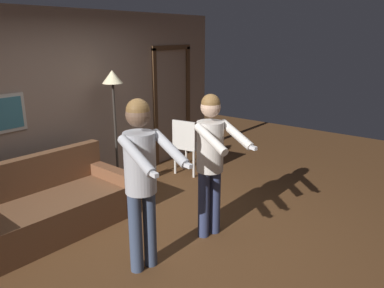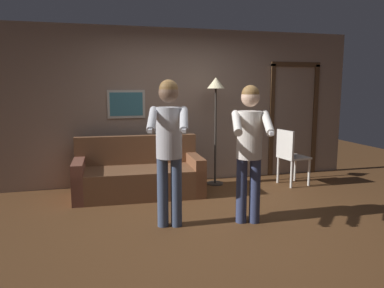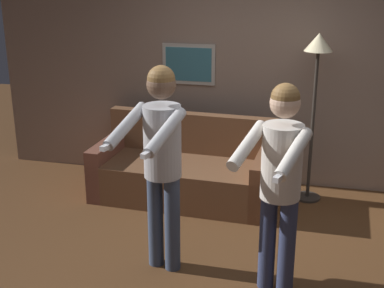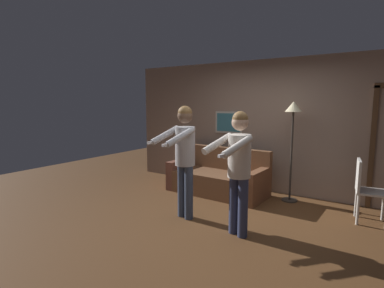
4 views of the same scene
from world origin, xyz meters
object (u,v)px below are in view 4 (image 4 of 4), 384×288
Objects in this scene: couch at (218,179)px; dining_chair_distant at (366,187)px; torchiere_lamp at (293,122)px; person_standing_right at (238,162)px; person_standing_left at (184,151)px.

dining_chair_distant is (2.51, -0.10, 0.25)m from couch.
torchiere_lamp reaches higher than person_standing_right.
person_standing_left is 1.85× the size of dining_chair_distant.
couch is 1.08× the size of torchiere_lamp.
torchiere_lamp is 2.09m from person_standing_left.
torchiere_lamp reaches higher than dining_chair_distant.
person_standing_left is 2.74m from dining_chair_distant.
couch is 2.05m from person_standing_right.
torchiere_lamp is 1.04× the size of person_standing_left.
couch is 1.13× the size of person_standing_left.
couch is 1.17× the size of person_standing_right.
person_standing_left is (0.18, -1.43, 0.77)m from couch.
torchiere_lamp reaches higher than couch.
person_standing_left is at bearing 172.30° from person_standing_right.
couch is at bearing 97.11° from person_standing_left.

